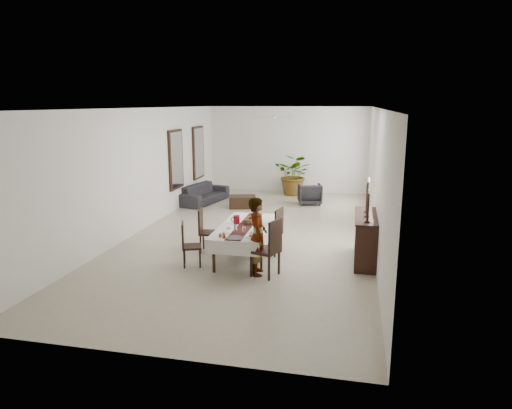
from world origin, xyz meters
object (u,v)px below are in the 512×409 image
(woman, at_px, (258,236))
(sideboard_body, at_px, (365,239))
(sofa, at_px, (204,193))
(dining_table_top, at_px, (245,227))
(red_pitcher, at_px, (237,220))

(woman, distance_m, sideboard_body, 2.43)
(woman, relative_size, sofa, 0.73)
(sofa, bearing_deg, sideboard_body, -120.63)
(sofa, bearing_deg, dining_table_top, -140.04)
(red_pitcher, xyz_separation_m, sofa, (-2.46, 5.03, -0.49))
(sideboard_body, bearing_deg, sofa, 136.94)
(dining_table_top, height_order, woman, woman)
(red_pitcher, bearing_deg, sideboard_body, 2.34)
(dining_table_top, distance_m, red_pitcher, 0.30)
(woman, bearing_deg, sofa, 15.82)
(dining_table_top, height_order, sofa, dining_table_top)
(sofa, bearing_deg, woman, -140.21)
(red_pitcher, bearing_deg, woman, -57.07)
(sideboard_body, bearing_deg, dining_table_top, -174.42)
(sideboard_body, bearing_deg, woman, -149.74)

